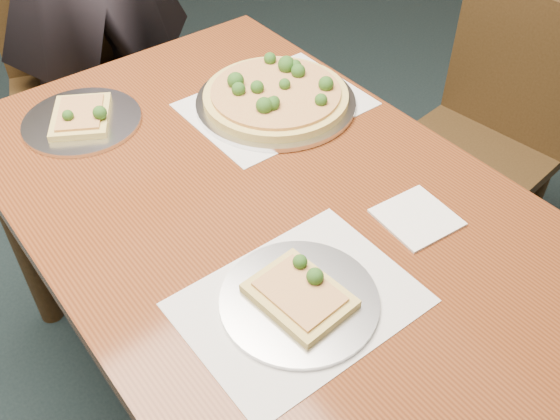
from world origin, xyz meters
TOP-DOWN VIEW (x-y plane):
  - ground at (0.00, 0.00)m, footprint 8.00×8.00m
  - dining_table at (0.28, -0.24)m, footprint 0.90×1.50m
  - chair_far at (0.29, 0.94)m, footprint 0.54×0.54m
  - chair_right at (1.12, -0.15)m, footprint 0.47×0.47m
  - placemat_main at (0.51, 0.07)m, footprint 0.42×0.32m
  - placemat_near at (0.16, -0.45)m, footprint 0.40×0.30m
  - pizza_pan at (0.51, 0.07)m, footprint 0.39×0.39m
  - slice_plate_near at (0.17, -0.45)m, footprint 0.28×0.28m
  - slice_plate_far at (0.10, 0.29)m, footprint 0.28×0.28m
  - napkin at (0.48, -0.43)m, footprint 0.15×0.15m

SIDE VIEW (x-z plane):
  - ground at x=0.00m, z-range 0.00..0.00m
  - chair_far at x=0.29m, z-range 0.06..0.97m
  - chair_right at x=1.12m, z-range 0.06..0.97m
  - dining_table at x=0.28m, z-range 0.28..1.03m
  - placemat_main at x=0.51m, z-range 0.75..0.75m
  - placemat_near at x=0.16m, z-range 0.75..0.75m
  - napkin at x=0.48m, z-range 0.75..0.76m
  - slice_plate_far at x=0.10m, z-range 0.73..0.79m
  - slice_plate_near at x=0.17m, z-range 0.74..0.79m
  - pizza_pan at x=0.51m, z-range 0.74..0.81m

